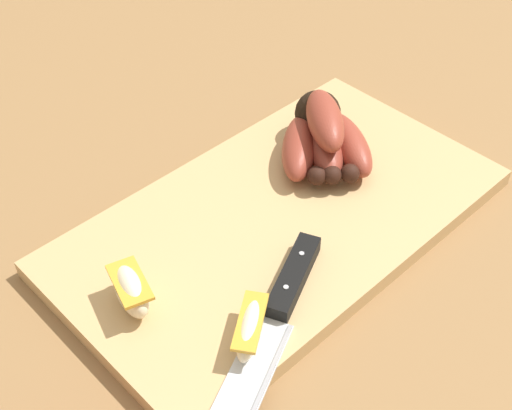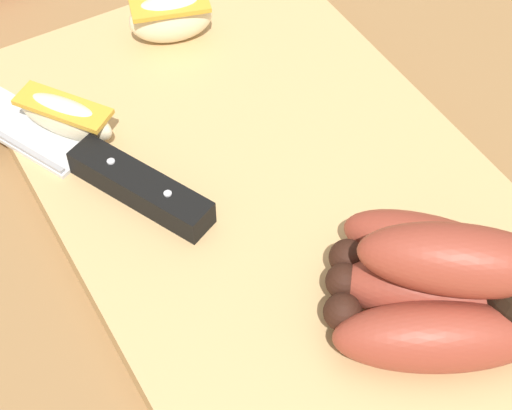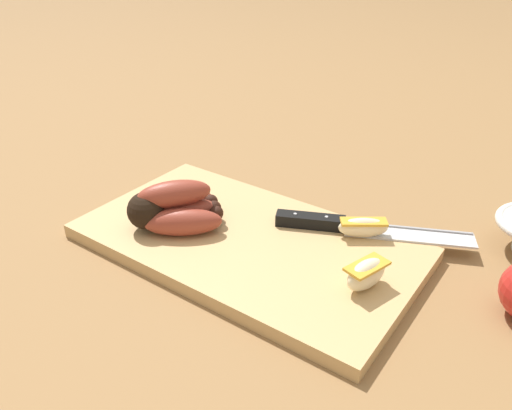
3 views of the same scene
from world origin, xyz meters
name	(u,v)px [view 3 (image 3 of 3)]	position (x,y,z in m)	size (l,w,h in m)	color
ground_plane	(237,244)	(0.00, 0.00, 0.00)	(6.00, 6.00, 0.00)	olive
cutting_board	(248,241)	(-0.02, 0.00, 0.01)	(0.47, 0.26, 0.02)	tan
banana_bunch	(174,209)	(0.09, 0.04, 0.05)	(0.14, 0.14, 0.07)	black
chefs_knife	(344,225)	(-0.12, -0.10, 0.03)	(0.27, 0.14, 0.02)	silver
apple_wedge_near	(363,227)	(-0.15, -0.09, 0.04)	(0.07, 0.06, 0.03)	beige
apple_wedge_middle	(366,274)	(-0.20, 0.01, 0.04)	(0.04, 0.07, 0.04)	beige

